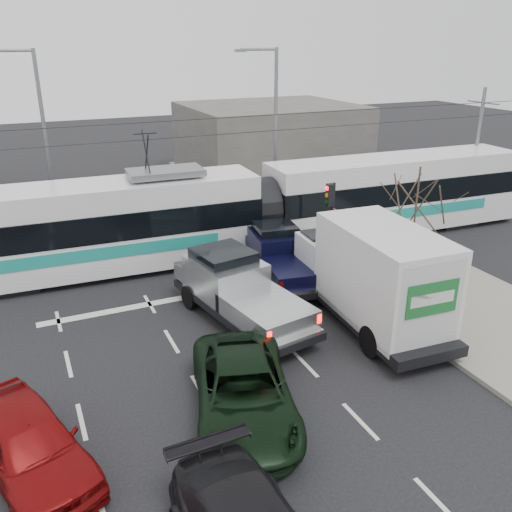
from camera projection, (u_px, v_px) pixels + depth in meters
name	position (u px, v px, depth m)	size (l,w,h in m)	color
ground	(255.00, 377.00, 16.15)	(120.00, 120.00, 0.00)	black
sidewalk_right	(482.00, 316.00, 19.56)	(6.00, 60.00, 0.15)	gray
rails	(165.00, 261.00, 24.61)	(60.00, 1.60, 0.03)	#33302D
building_right	(270.00, 139.00, 40.12)	(12.00, 10.00, 5.00)	#68625E
bare_tree	(416.00, 203.00, 19.76)	(2.40, 2.40, 5.00)	#47382B
traffic_signal	(331.00, 206.00, 23.10)	(0.44, 0.44, 3.60)	black
street_lamp_near	(272.00, 125.00, 28.89)	(2.38, 0.25, 9.00)	slate
street_lamp_far	(41.00, 134.00, 26.20)	(2.38, 0.25, 9.00)	slate
catenary	(159.00, 177.00, 23.18)	(60.00, 0.20, 7.00)	black
tram	(260.00, 208.00, 25.22)	(28.47, 4.00, 5.79)	white
silver_pickup	(236.00, 288.00, 19.17)	(3.28, 6.73, 2.34)	black
box_truck	(372.00, 275.00, 18.60)	(2.96, 7.49, 3.68)	black
navy_pickup	(280.00, 256.00, 22.24)	(2.69, 5.48, 2.21)	black
green_car	(244.00, 391.00, 14.21)	(2.52, 5.47, 1.52)	black
red_car	(29.00, 443.00, 12.33)	(1.91, 4.74, 1.61)	maroon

